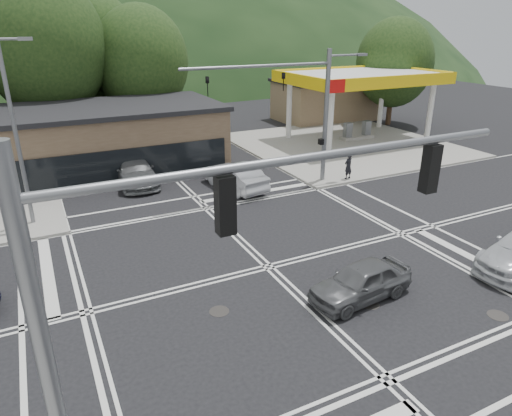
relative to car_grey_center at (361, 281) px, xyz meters
name	(u,v)px	position (x,y,z in m)	size (l,w,h in m)	color
ground	(268,267)	(-1.92, 3.50, -0.69)	(120.00, 120.00, 0.00)	black
sidewalk_ne	(344,145)	(13.08, 18.50, -0.62)	(16.00, 16.00, 0.15)	gray
gas_station_canopy	(361,80)	(15.07, 19.49, 4.35)	(12.32, 8.34, 5.75)	silver
convenience_store	(327,101)	(18.08, 28.50, 1.21)	(10.00, 6.00, 3.80)	#846B4F
commercial_row	(32,148)	(-9.92, 20.50, 1.31)	(24.00, 8.00, 4.00)	brown
hill_north	(64,72)	(-1.92, 93.50, -0.69)	(252.00, 126.00, 140.00)	black
tree_n_b	(44,46)	(-7.92, 27.50, 7.10)	(9.00, 9.00, 12.98)	#382619
tree_n_c	(141,61)	(-0.92, 27.50, 5.80)	(7.60, 7.60, 10.87)	#382619
tree_n_e	(94,51)	(-3.92, 31.50, 6.45)	(8.40, 8.40, 11.98)	#382619
tree_ne	(394,63)	(22.08, 23.50, 5.15)	(7.20, 7.20, 9.99)	#382619
streetlight_nw	(15,124)	(-10.36, 12.50, 4.36)	(2.50, 0.25, 9.00)	slate
signal_mast_ne	(309,102)	(5.03, 11.70, 4.38)	(11.65, 0.30, 8.00)	slate
signal_mast_sw	(160,301)	(-8.31, -4.70, 4.43)	(9.14, 0.28, 8.00)	slate
car_grey_center	(361,281)	(0.00, 0.00, 0.00)	(1.63, 4.05, 1.38)	#545658
car_queue_a	(235,176)	(0.74, 12.88, 0.12)	(1.71, 4.91, 1.62)	#AFB1B6
car_queue_b	(178,150)	(-0.40, 20.50, 0.06)	(1.77, 4.39, 1.49)	silver
car_northbound	(134,171)	(-4.43, 16.67, 0.12)	(2.27, 5.57, 1.62)	slate
pedestrian	(348,166)	(7.78, 11.08, 0.28)	(0.60, 0.39, 1.65)	black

